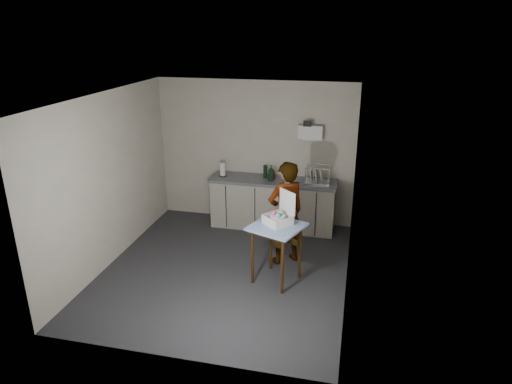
% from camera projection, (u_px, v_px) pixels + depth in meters
% --- Properties ---
extents(ground, '(4.00, 4.00, 0.00)m').
position_uv_depth(ground, '(226.00, 269.00, 6.93)').
color(ground, '#242428').
rests_on(ground, ground).
extents(wall_back, '(3.60, 0.02, 2.60)m').
position_uv_depth(wall_back, '(255.00, 153.00, 8.29)').
color(wall_back, '#B4B09D').
rests_on(wall_back, ground).
extents(wall_right, '(0.02, 4.00, 2.60)m').
position_uv_depth(wall_right, '(352.00, 199.00, 6.10)').
color(wall_right, '#B4B09D').
rests_on(wall_right, ground).
extents(wall_left, '(0.02, 4.00, 2.60)m').
position_uv_depth(wall_left, '(109.00, 180.00, 6.85)').
color(wall_left, '#B4B09D').
rests_on(wall_left, ground).
extents(ceiling, '(3.60, 4.00, 0.01)m').
position_uv_depth(ceiling, '(221.00, 97.00, 6.02)').
color(ceiling, white).
rests_on(ceiling, wall_back).
extents(kitchen_counter, '(2.24, 0.62, 0.91)m').
position_uv_depth(kitchen_counter, '(273.00, 205.00, 8.25)').
color(kitchen_counter, black).
rests_on(kitchen_counter, ground).
extents(wall_shelf, '(0.42, 0.18, 0.37)m').
position_uv_depth(wall_shelf, '(311.00, 132.00, 7.86)').
color(wall_shelf, white).
rests_on(wall_shelf, ground).
extents(side_table, '(0.87, 0.87, 0.87)m').
position_uv_depth(side_table, '(277.00, 233.00, 6.38)').
color(side_table, '#3A220D').
rests_on(side_table, ground).
extents(standing_man, '(0.71, 0.68, 1.63)m').
position_uv_depth(standing_man, '(286.00, 213.00, 6.90)').
color(standing_man, '#B2A593').
rests_on(standing_man, ground).
extents(soap_bottle, '(0.15, 0.15, 0.28)m').
position_uv_depth(soap_bottle, '(271.00, 173.00, 7.98)').
color(soap_bottle, black).
rests_on(soap_bottle, kitchen_counter).
extents(soda_can, '(0.07, 0.07, 0.14)m').
position_uv_depth(soda_can, '(273.00, 175.00, 8.11)').
color(soda_can, red).
rests_on(soda_can, kitchen_counter).
extents(dark_bottle, '(0.07, 0.07, 0.24)m').
position_uv_depth(dark_bottle, '(265.00, 172.00, 8.12)').
color(dark_bottle, black).
rests_on(dark_bottle, kitchen_counter).
extents(paper_towel, '(0.14, 0.14, 0.25)m').
position_uv_depth(paper_towel, '(223.00, 170.00, 8.22)').
color(paper_towel, black).
rests_on(paper_towel, kitchen_counter).
extents(dish_rack, '(0.43, 0.32, 0.30)m').
position_uv_depth(dish_rack, '(317.00, 179.00, 7.91)').
color(dish_rack, silver).
rests_on(dish_rack, kitchen_counter).
extents(bakery_box, '(0.47, 0.47, 0.46)m').
position_uv_depth(bakery_box, '(279.00, 217.00, 6.37)').
color(bakery_box, white).
rests_on(bakery_box, side_table).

